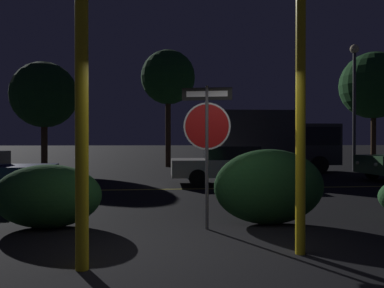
{
  "coord_description": "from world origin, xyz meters",
  "views": [
    {
      "loc": [
        -0.63,
        -4.99,
        1.54
      ],
      "look_at": [
        0.39,
        4.87,
        1.47
      ],
      "focal_mm": 35.0,
      "sensor_mm": 36.0,
      "label": 1
    }
  ],
  "objects_px": {
    "hedge_bush_1": "(48,196)",
    "delivery_truck": "(277,140)",
    "street_lamp": "(354,88)",
    "tree_1": "(374,86)",
    "tree_2": "(168,78)",
    "passing_car_2": "(234,165)",
    "yellow_pole_right": "(301,124)",
    "yellow_pole_left": "(82,132)",
    "tree_0": "(44,95)",
    "hedge_bush_2": "(269,187)",
    "stop_sign": "(207,128)"
  },
  "relations": [
    {
      "from": "yellow_pole_left",
      "to": "tree_2",
      "type": "relative_size",
      "value": 0.47
    },
    {
      "from": "yellow_pole_left",
      "to": "tree_1",
      "type": "xyz_separation_m",
      "value": [
        14.92,
        18.05,
        3.45
      ]
    },
    {
      "from": "tree_2",
      "to": "passing_car_2",
      "type": "bearing_deg",
      "value": -77.51
    },
    {
      "from": "passing_car_2",
      "to": "tree_1",
      "type": "distance_m",
      "value": 15.22
    },
    {
      "from": "hedge_bush_1",
      "to": "delivery_truck",
      "type": "height_order",
      "value": "delivery_truck"
    },
    {
      "from": "yellow_pole_right",
      "to": "tree_1",
      "type": "height_order",
      "value": "tree_1"
    },
    {
      "from": "street_lamp",
      "to": "stop_sign",
      "type": "bearing_deg",
      "value": -128.58
    },
    {
      "from": "passing_car_2",
      "to": "street_lamp",
      "type": "xyz_separation_m",
      "value": [
        7.31,
        4.83,
        3.54
      ]
    },
    {
      "from": "passing_car_2",
      "to": "tree_1",
      "type": "bearing_deg",
      "value": 131.72
    },
    {
      "from": "hedge_bush_1",
      "to": "passing_car_2",
      "type": "xyz_separation_m",
      "value": [
        4.77,
        6.4,
        0.13
      ]
    },
    {
      "from": "hedge_bush_2",
      "to": "passing_car_2",
      "type": "bearing_deg",
      "value": 83.42
    },
    {
      "from": "hedge_bush_2",
      "to": "passing_car_2",
      "type": "distance_m",
      "value": 6.56
    },
    {
      "from": "tree_1",
      "to": "delivery_truck",
      "type": "bearing_deg",
      "value": -150.66
    },
    {
      "from": "hedge_bush_1",
      "to": "street_lamp",
      "type": "distance_m",
      "value": 16.89
    },
    {
      "from": "street_lamp",
      "to": "tree_1",
      "type": "xyz_separation_m",
      "value": [
        3.85,
        4.53,
        0.87
      ]
    },
    {
      "from": "passing_car_2",
      "to": "tree_1",
      "type": "height_order",
      "value": "tree_1"
    },
    {
      "from": "street_lamp",
      "to": "tree_1",
      "type": "relative_size",
      "value": 0.89
    },
    {
      "from": "passing_car_2",
      "to": "tree_0",
      "type": "height_order",
      "value": "tree_0"
    },
    {
      "from": "delivery_truck",
      "to": "street_lamp",
      "type": "xyz_separation_m",
      "value": [
        4.05,
        -0.09,
        2.63
      ]
    },
    {
      "from": "tree_0",
      "to": "tree_2",
      "type": "bearing_deg",
      "value": 21.91
    },
    {
      "from": "stop_sign",
      "to": "yellow_pole_right",
      "type": "bearing_deg",
      "value": -42.32
    },
    {
      "from": "passing_car_2",
      "to": "yellow_pole_left",
      "type": "bearing_deg",
      "value": -21.61
    },
    {
      "from": "passing_car_2",
      "to": "street_lamp",
      "type": "relative_size",
      "value": 0.73
    },
    {
      "from": "yellow_pole_right",
      "to": "tree_2",
      "type": "distance_m",
      "value": 17.82
    },
    {
      "from": "street_lamp",
      "to": "tree_0",
      "type": "xyz_separation_m",
      "value": [
        -15.75,
        1.66,
        -0.34
      ]
    },
    {
      "from": "hedge_bush_1",
      "to": "tree_0",
      "type": "xyz_separation_m",
      "value": [
        -3.67,
        12.89,
        3.33
      ]
    },
    {
      "from": "tree_0",
      "to": "yellow_pole_left",
      "type": "bearing_deg",
      "value": -72.85
    },
    {
      "from": "hedge_bush_2",
      "to": "tree_2",
      "type": "distance_m",
      "value": 16.31
    },
    {
      "from": "stop_sign",
      "to": "yellow_pole_left",
      "type": "relative_size",
      "value": 0.76
    },
    {
      "from": "passing_car_2",
      "to": "street_lamp",
      "type": "bearing_deg",
      "value": 125.19
    },
    {
      "from": "street_lamp",
      "to": "tree_0",
      "type": "height_order",
      "value": "street_lamp"
    },
    {
      "from": "yellow_pole_right",
      "to": "tree_0",
      "type": "distance_m",
      "value": 16.78
    },
    {
      "from": "passing_car_2",
      "to": "tree_1",
      "type": "xyz_separation_m",
      "value": [
        11.17,
        9.36,
        4.41
      ]
    },
    {
      "from": "street_lamp",
      "to": "delivery_truck",
      "type": "bearing_deg",
      "value": 178.71
    },
    {
      "from": "yellow_pole_right",
      "to": "hedge_bush_1",
      "type": "xyz_separation_m",
      "value": [
        -3.87,
        1.96,
        -1.22
      ]
    },
    {
      "from": "yellow_pole_left",
      "to": "yellow_pole_right",
      "type": "xyz_separation_m",
      "value": [
        2.85,
        0.33,
        0.13
      ]
    },
    {
      "from": "hedge_bush_2",
      "to": "tree_2",
      "type": "xyz_separation_m",
      "value": [
        -1.26,
        15.6,
        4.62
      ]
    },
    {
      "from": "passing_car_2",
      "to": "tree_0",
      "type": "distance_m",
      "value": 11.11
    },
    {
      "from": "yellow_pole_left",
      "to": "tree_1",
      "type": "bearing_deg",
      "value": 50.43
    },
    {
      "from": "tree_0",
      "to": "tree_2",
      "type": "relative_size",
      "value": 0.8
    },
    {
      "from": "yellow_pole_left",
      "to": "passing_car_2",
      "type": "relative_size",
      "value": 0.7
    },
    {
      "from": "hedge_bush_1",
      "to": "tree_0",
      "type": "distance_m",
      "value": 13.81
    },
    {
      "from": "delivery_truck",
      "to": "yellow_pole_right",
      "type": "bearing_deg",
      "value": -14.39
    },
    {
      "from": "delivery_truck",
      "to": "tree_0",
      "type": "relative_size",
      "value": 1.04
    },
    {
      "from": "delivery_truck",
      "to": "street_lamp",
      "type": "relative_size",
      "value": 0.9
    },
    {
      "from": "tree_1",
      "to": "stop_sign",
      "type": "bearing_deg",
      "value": -129.09
    },
    {
      "from": "yellow_pole_right",
      "to": "passing_car_2",
      "type": "bearing_deg",
      "value": 83.85
    },
    {
      "from": "hedge_bush_1",
      "to": "delivery_truck",
      "type": "distance_m",
      "value": 13.92
    },
    {
      "from": "yellow_pole_right",
      "to": "passing_car_2",
      "type": "distance_m",
      "value": 8.48
    },
    {
      "from": "tree_1",
      "to": "hedge_bush_2",
      "type": "bearing_deg",
      "value": -126.88
    }
  ]
}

